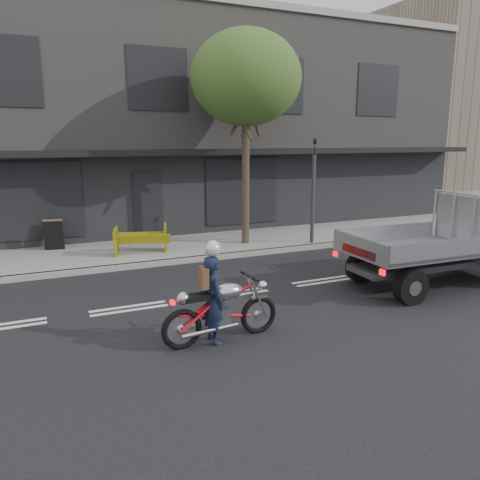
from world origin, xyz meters
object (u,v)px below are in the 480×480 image
at_px(flatbed_ute, 476,230).
at_px(motorcycle, 222,309).
at_px(street_tree, 246,79).
at_px(rider, 213,299).
at_px(construction_barrier, 143,240).
at_px(sandwich_board, 54,236).
at_px(traffic_light_pole, 313,197).

bearing_deg(flatbed_ute, motorcycle, -171.39).
distance_m(street_tree, flatbed_ute, 7.82).
relative_size(street_tree, rider, 4.35).
height_order(construction_barrier, sandwich_board, sandwich_board).
bearing_deg(construction_barrier, sandwich_board, 144.65).
bearing_deg(construction_barrier, street_tree, 4.59).
bearing_deg(rider, construction_barrier, -4.51).
xyz_separation_m(rider, construction_barrier, (0.13, 6.16, -0.19)).
xyz_separation_m(traffic_light_pole, construction_barrier, (-5.42, 0.58, -1.06)).
xyz_separation_m(flatbed_ute, sandwich_board, (-9.53, 6.97, -0.66)).
relative_size(traffic_light_pole, sandwich_board, 3.84).
bearing_deg(motorcycle, sandwich_board, 103.63).
height_order(flatbed_ute, sandwich_board, flatbed_ute).
height_order(street_tree, traffic_light_pole, street_tree).
distance_m(traffic_light_pole, sandwich_board, 8.17).
bearing_deg(rider, traffic_light_pole, -48.07).
height_order(traffic_light_pole, flatbed_ute, traffic_light_pole).
bearing_deg(construction_barrier, motorcycle, -89.85).
bearing_deg(traffic_light_pole, construction_barrier, 173.93).
xyz_separation_m(street_tree, rider, (-3.55, -6.44, -4.50)).
height_order(traffic_light_pole, motorcycle, traffic_light_pole).
bearing_deg(traffic_light_pole, street_tree, 156.97).
bearing_deg(motorcycle, flatbed_ute, 3.69).
distance_m(flatbed_ute, construction_barrier, 8.93).
bearing_deg(motorcycle, street_tree, 58.90).
relative_size(street_tree, motorcycle, 3.06).
bearing_deg(sandwich_board, traffic_light_pole, -6.05).
relative_size(rider, sandwich_board, 1.70).
xyz_separation_m(motorcycle, flatbed_ute, (7.15, 0.87, 0.69)).
xyz_separation_m(street_tree, construction_barrier, (-3.42, -0.27, -4.69)).
xyz_separation_m(rider, sandwich_board, (-2.23, 7.84, -0.17)).
distance_m(motorcycle, sandwich_board, 8.19).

